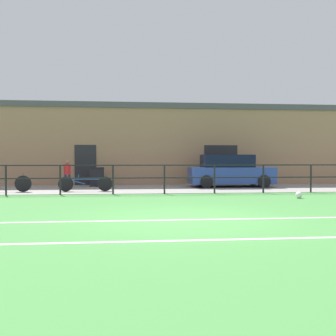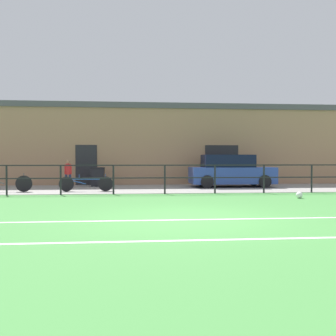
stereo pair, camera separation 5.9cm
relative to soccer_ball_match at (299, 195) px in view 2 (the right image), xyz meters
name	(u,v)px [view 2 (the right image)]	position (x,y,z in m)	size (l,w,h in m)	color
ground	(186,220)	(-4.54, -3.96, -0.13)	(60.00, 44.00, 0.04)	#478C42
field_line_touchline	(187,220)	(-4.54, -4.11, -0.11)	(36.00, 0.11, 0.00)	white
field_line_hash	(204,240)	(-4.54, -6.20, -0.11)	(36.00, 0.11, 0.00)	white
pavement_strip	(160,189)	(-4.54, 4.54, -0.10)	(48.00, 5.00, 0.02)	gray
perimeter_fence	(165,175)	(-4.54, 2.04, 0.63)	(36.07, 0.07, 1.15)	black
clubhouse_facade	(156,145)	(-4.54, 8.24, 2.07)	(28.00, 2.56, 4.34)	#A37A5B
soccer_ball_match	(299,195)	(0.00, 0.00, 0.00)	(0.23, 0.23, 0.23)	white
spectator_child	(68,172)	(-8.86, 5.40, 0.65)	(0.35, 0.23, 1.31)	#232D4C
parked_car_red	(231,172)	(-1.07, 5.20, 0.64)	(4.02, 1.79, 1.56)	#28428E
bicycle_parked_0	(86,184)	(-7.75, 3.24, 0.23)	(2.23, 0.04, 0.72)	black
bicycle_parked_1	(4,183)	(-11.03, 3.24, 0.26)	(2.21, 0.04, 0.77)	black
trash_bin_0	(98,177)	(-7.53, 6.04, 0.38)	(0.66, 0.56, 0.94)	black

